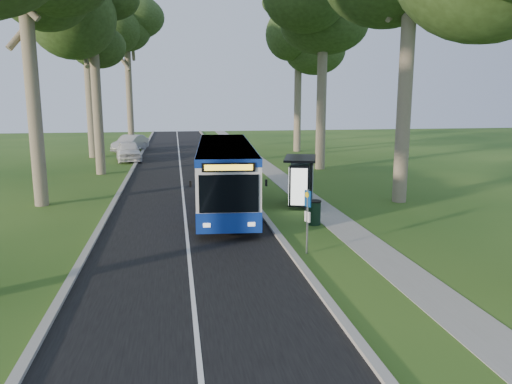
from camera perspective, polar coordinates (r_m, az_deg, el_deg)
ground at (r=18.90m, az=2.92°, el=-5.60°), size 120.00×120.00×0.00m
road at (r=28.22m, az=-8.36°, el=-0.14°), size 7.00×100.00×0.02m
kerb_east at (r=28.47m, az=-1.30°, el=0.18°), size 0.25×100.00×0.12m
kerb_west at (r=28.39m, az=-15.44°, el=-0.25°), size 0.25×100.00×0.12m
centre_line at (r=28.22m, az=-8.36°, el=-0.11°), size 0.12×100.00×0.00m
footpath at (r=29.04m, az=4.57°, el=0.26°), size 1.50×100.00×0.02m
bus at (r=24.08m, az=-3.54°, el=1.93°), size 3.36×11.93×3.12m
bus_stop_sign at (r=17.13m, az=5.91°, el=-2.46°), size 0.16×0.31×2.26m
bus_shelter at (r=24.58m, az=5.60°, el=2.23°), size 2.22×3.09×2.39m
litter_bin at (r=21.24m, az=6.66°, el=-2.33°), size 0.59×0.59×1.04m
car_white at (r=43.33m, az=-14.36°, el=4.58°), size 2.60×5.09×1.66m
car_silver at (r=50.48m, az=-14.17°, el=5.41°), size 3.41×5.15×1.60m
tree_west_c at (r=36.41m, az=-18.23°, el=18.21°), size 5.20×5.20×13.91m
tree_west_e at (r=56.22m, az=-14.57°, el=16.73°), size 5.20×5.20×15.36m
tree_east_d at (r=49.55m, az=4.91°, el=18.16°), size 5.20×5.20×15.72m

